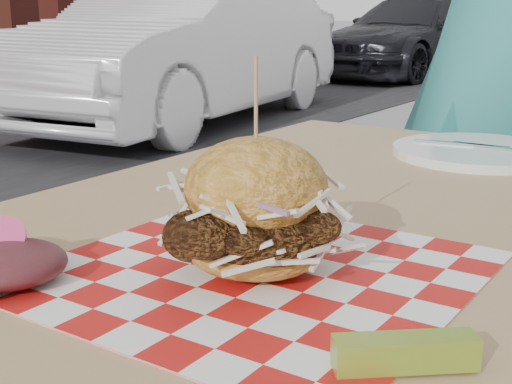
{
  "coord_description": "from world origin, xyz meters",
  "views": [
    {
      "loc": [
        0.29,
        -0.52,
        0.98
      ],
      "look_at": [
        -0.04,
        -0.02,
        0.82
      ],
      "focal_mm": 50.0,
      "sensor_mm": 36.0,
      "label": 1
    }
  ],
  "objects_px": {
    "diner": "(507,35)",
    "sandwich": "(256,214)",
    "car_dark": "(414,36)",
    "patio_table": "(356,289)",
    "car_white": "(184,49)"
  },
  "relations": [
    {
      "from": "car_dark",
      "to": "sandwich",
      "type": "relative_size",
      "value": 19.92
    },
    {
      "from": "diner",
      "to": "car_white",
      "type": "distance_m",
      "value": 4.57
    },
    {
      "from": "diner",
      "to": "patio_table",
      "type": "height_order",
      "value": "diner"
    },
    {
      "from": "diner",
      "to": "patio_table",
      "type": "relative_size",
      "value": 1.52
    },
    {
      "from": "car_white",
      "to": "car_dark",
      "type": "relative_size",
      "value": 1.0
    },
    {
      "from": "diner",
      "to": "car_dark",
      "type": "distance_m",
      "value": 8.79
    },
    {
      "from": "diner",
      "to": "patio_table",
      "type": "bearing_deg",
      "value": 115.93
    },
    {
      "from": "diner",
      "to": "car_dark",
      "type": "bearing_deg",
      "value": -48.29
    },
    {
      "from": "car_dark",
      "to": "sandwich",
      "type": "bearing_deg",
      "value": -62.59
    },
    {
      "from": "sandwich",
      "to": "diner",
      "type": "bearing_deg",
      "value": 95.71
    },
    {
      "from": "patio_table",
      "to": "sandwich",
      "type": "xyz_separation_m",
      "value": [
        -0.01,
        -0.19,
        0.13
      ]
    },
    {
      "from": "diner",
      "to": "sandwich",
      "type": "xyz_separation_m",
      "value": [
        0.12,
        -1.21,
        -0.11
      ]
    },
    {
      "from": "patio_table",
      "to": "car_dark",
      "type": "bearing_deg",
      "value": 111.4
    },
    {
      "from": "car_white",
      "to": "sandwich",
      "type": "bearing_deg",
      "value": -58.08
    },
    {
      "from": "sandwich",
      "to": "car_white",
      "type": "bearing_deg",
      "value": 130.23
    }
  ]
}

